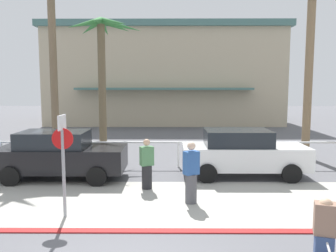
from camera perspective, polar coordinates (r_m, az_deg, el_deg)
ground_plane at (r=15.71m, az=-2.78°, el=-5.38°), size 80.00×80.00×0.00m
sidewalk_strip at (r=10.12m, az=-4.64°, el=-12.18°), size 44.00×4.00×0.02m
curb_paint at (r=8.26m, az=-5.91°, el=-16.62°), size 44.00×0.24×0.03m
building_backdrop at (r=31.69m, az=-0.50°, el=8.24°), size 19.89×10.09×8.25m
rail_fence at (r=14.08m, az=-3.14°, el=-3.30°), size 21.45×0.08×1.04m
stop_sign_bike_lane at (r=8.93m, az=-16.73°, el=-3.92°), size 0.52×0.56×2.56m
palm_tree_3 at (r=17.02m, az=-10.67°, el=12.39°), size 3.42×3.63×6.41m
palm_tree_4 at (r=17.11m, az=22.28°, el=15.79°), size 3.17×3.04×8.04m
car_black_1 at (r=12.79m, az=-17.19°, el=-4.47°), size 4.40×2.02×1.69m
car_white_2 at (r=12.86m, az=12.03°, el=-4.25°), size 4.40×2.02×1.69m
cyclist_blue_0 at (r=6.49m, az=24.07°, el=-17.36°), size 0.61×1.75×1.50m
pedestrian_0 at (r=9.76m, az=3.78°, el=-7.99°), size 0.47×0.43×1.74m
pedestrian_1 at (r=11.10m, az=-3.47°, el=-6.57°), size 0.47×0.42×1.61m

